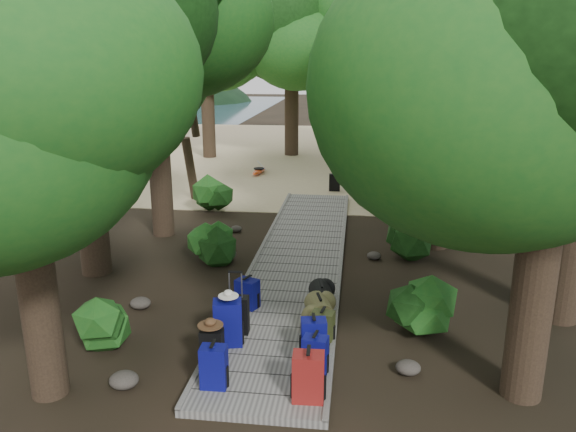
% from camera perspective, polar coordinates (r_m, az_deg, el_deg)
% --- Properties ---
extents(ground, '(120.00, 120.00, 0.00)m').
position_cam_1_polar(ground, '(12.05, 0.65, -6.27)').
color(ground, black).
rests_on(ground, ground).
extents(sand_beach, '(40.00, 22.00, 0.02)m').
position_cam_1_polar(sand_beach, '(27.50, 4.45, 6.35)').
color(sand_beach, tan).
rests_on(sand_beach, ground).
extents(boardwalk, '(2.00, 12.00, 0.12)m').
position_cam_1_polar(boardwalk, '(12.96, 1.16, -4.37)').
color(boardwalk, gray).
rests_on(boardwalk, ground).
extents(backpack_left_a, '(0.37, 0.26, 0.68)m').
position_cam_1_polar(backpack_left_a, '(8.06, -7.55, -14.75)').
color(backpack_left_a, '#060C7F').
rests_on(backpack_left_a, boardwalk).
extents(backpack_left_b, '(0.34, 0.25, 0.61)m').
position_cam_1_polar(backpack_left_b, '(8.60, -7.73, -12.88)').
color(backpack_left_b, black).
rests_on(backpack_left_b, boardwalk).
extents(backpack_left_c, '(0.50, 0.41, 0.83)m').
position_cam_1_polar(backpack_left_c, '(9.06, -6.14, -10.49)').
color(backpack_left_c, '#060C7F').
rests_on(backpack_left_c, boardwalk).
extents(backpack_left_d, '(0.47, 0.41, 0.59)m').
position_cam_1_polar(backpack_left_d, '(10.33, -4.16, -7.70)').
color(backpack_left_d, '#060C7F').
rests_on(backpack_left_d, boardwalk).
extents(backpack_right_a, '(0.43, 0.31, 0.75)m').
position_cam_1_polar(backpack_right_a, '(7.72, 2.08, -15.79)').
color(backpack_right_a, maroon).
rests_on(backpack_right_a, boardwalk).
extents(backpack_right_b, '(0.39, 0.30, 0.64)m').
position_cam_1_polar(backpack_right_b, '(8.31, 2.78, -13.75)').
color(backpack_right_b, '#060C7F').
rests_on(backpack_right_b, boardwalk).
extents(backpack_right_c, '(0.42, 0.33, 0.66)m').
position_cam_1_polar(backpack_right_c, '(8.75, 2.62, -12.04)').
color(backpack_right_c, '#060C7F').
rests_on(backpack_right_c, boardwalk).
extents(backpack_right_d, '(0.40, 0.32, 0.54)m').
position_cam_1_polar(backpack_right_d, '(9.22, 3.56, -10.93)').
color(backpack_right_d, '#3A411D').
rests_on(backpack_right_d, boardwalk).
extents(duffel_right_khaki, '(0.57, 0.72, 0.42)m').
position_cam_1_polar(duffel_right_khaki, '(9.87, 3.17, -9.42)').
color(duffel_right_khaki, olive).
rests_on(duffel_right_khaki, boardwalk).
extents(duffel_right_black, '(0.51, 0.71, 0.41)m').
position_cam_1_polar(duffel_right_black, '(10.42, 3.38, -8.04)').
color(duffel_right_black, black).
rests_on(duffel_right_black, boardwalk).
extents(suitcase_on_boardwalk, '(0.42, 0.25, 0.64)m').
position_cam_1_polar(suitcase_on_boardwalk, '(9.45, -5.27, -9.95)').
color(suitcase_on_boardwalk, black).
rests_on(suitcase_on_boardwalk, boardwalk).
extents(lone_suitcase_on_sand, '(0.39, 0.24, 0.59)m').
position_cam_1_polar(lone_suitcase_on_sand, '(19.66, 4.74, 3.42)').
color(lone_suitcase_on_sand, black).
rests_on(lone_suitcase_on_sand, sand_beach).
extents(hat_brown, '(0.38, 0.38, 0.11)m').
position_cam_1_polar(hat_brown, '(8.47, -7.90, -10.60)').
color(hat_brown, '#51351E').
rests_on(hat_brown, backpack_left_b).
extents(hat_white, '(0.32, 0.32, 0.11)m').
position_cam_1_polar(hat_white, '(8.87, -6.09, -7.79)').
color(hat_white, silver).
rests_on(hat_white, backpack_left_c).
extents(kayak, '(0.93, 3.07, 0.30)m').
position_cam_1_polar(kayak, '(22.58, -2.97, 4.70)').
color(kayak, '#C53C10').
rests_on(kayak, sand_beach).
extents(sun_lounger, '(1.10, 2.13, 0.65)m').
position_cam_1_polar(sun_lounger, '(21.04, 13.73, 3.93)').
color(sun_lounger, silver).
rests_on(sun_lounger, sand_beach).
extents(tree_right_a, '(4.73, 4.73, 7.89)m').
position_cam_1_polar(tree_right_a, '(7.61, 25.65, 9.80)').
color(tree_right_a, black).
rests_on(tree_right_a, ground).
extents(tree_right_c, '(5.00, 5.00, 8.66)m').
position_cam_1_polar(tree_right_c, '(13.69, 15.94, 14.40)').
color(tree_right_c, black).
rests_on(tree_right_c, ground).
extents(tree_right_d, '(6.37, 6.37, 11.68)m').
position_cam_1_polar(tree_right_d, '(15.64, 25.74, 19.15)').
color(tree_right_d, black).
rests_on(tree_right_d, ground).
extents(tree_right_e, '(5.14, 5.14, 9.24)m').
position_cam_1_polar(tree_right_e, '(18.53, 15.42, 15.59)').
color(tree_right_e, black).
rests_on(tree_right_e, ground).
extents(tree_right_f, '(6.11, 6.11, 10.91)m').
position_cam_1_polar(tree_right_f, '(21.60, 21.26, 17.29)').
color(tree_right_f, black).
rests_on(tree_right_f, ground).
extents(tree_left_a, '(4.33, 4.33, 7.22)m').
position_cam_1_polar(tree_left_a, '(7.72, -25.80, 7.35)').
color(tree_left_a, black).
rests_on(tree_left_a, ground).
extents(tree_left_b, '(5.05, 5.05, 9.08)m').
position_cam_1_polar(tree_left_b, '(12.21, -20.73, 14.89)').
color(tree_left_b, black).
rests_on(tree_left_b, ground).
extents(tree_left_c, '(4.65, 4.65, 8.08)m').
position_cam_1_polar(tree_left_c, '(14.59, -13.44, 13.49)').
color(tree_left_c, black).
rests_on(tree_left_c, ground).
extents(tree_back_a, '(5.43, 5.43, 9.40)m').
position_cam_1_polar(tree_back_a, '(26.64, 0.38, 16.22)').
color(tree_back_a, black).
rests_on(tree_back_a, ground).
extents(tree_back_b, '(6.02, 6.02, 10.74)m').
position_cam_1_polar(tree_back_b, '(26.54, 8.37, 17.52)').
color(tree_back_b, black).
rests_on(tree_back_b, ground).
extents(tree_back_c, '(4.40, 4.40, 7.92)m').
position_cam_1_polar(tree_back_c, '(26.70, 15.99, 14.05)').
color(tree_back_c, black).
rests_on(tree_back_c, ground).
extents(tree_back_d, '(5.16, 5.16, 8.59)m').
position_cam_1_polar(tree_back_d, '(26.28, -8.32, 15.20)').
color(tree_back_d, black).
rests_on(tree_back_d, ground).
extents(palm_right_a, '(4.22, 4.22, 7.19)m').
position_cam_1_polar(palm_right_a, '(17.33, 12.50, 12.39)').
color(palm_right_a, '#134414').
rests_on(palm_right_a, ground).
extents(palm_right_b, '(4.76, 4.76, 9.20)m').
position_cam_1_polar(palm_right_b, '(21.94, 18.61, 15.24)').
color(palm_right_b, '#134414').
rests_on(palm_right_b, ground).
extents(palm_right_c, '(4.30, 4.30, 6.85)m').
position_cam_1_polar(palm_right_c, '(23.31, 10.29, 12.89)').
color(palm_right_c, '#134414').
rests_on(palm_right_c, ground).
extents(palm_left_a, '(3.92, 3.92, 6.23)m').
position_cam_1_polar(palm_left_a, '(18.36, -10.53, 11.17)').
color(palm_left_a, '#134414').
rests_on(palm_left_a, ground).
extents(rock_left_a, '(0.42, 0.38, 0.23)m').
position_cam_1_polar(rock_left_a, '(8.63, -16.33, -15.69)').
color(rock_left_a, '#4C473F').
rests_on(rock_left_a, ground).
extents(rock_left_b, '(0.39, 0.35, 0.21)m').
position_cam_1_polar(rock_left_b, '(10.97, -14.76, -8.55)').
color(rock_left_b, '#4C473F').
rests_on(rock_left_b, ground).
extents(rock_left_c, '(0.57, 0.51, 0.31)m').
position_cam_1_polar(rock_left_c, '(13.09, -6.49, -3.80)').
color(rock_left_c, '#4C473F').
rests_on(rock_left_c, ground).
extents(rock_left_d, '(0.31, 0.28, 0.17)m').
position_cam_1_polar(rock_left_d, '(15.14, -5.29, -1.31)').
color(rock_left_d, '#4C473F').
rests_on(rock_left_d, ground).
extents(rock_right_a, '(0.37, 0.34, 0.21)m').
position_cam_1_polar(rock_right_a, '(8.80, 12.11, -14.82)').
color(rock_right_a, '#4C473F').
rests_on(rock_right_a, ground).
extents(rock_right_b, '(0.54, 0.49, 0.30)m').
position_cam_1_polar(rock_right_b, '(10.64, 13.39, -8.97)').
color(rock_right_b, '#4C473F').
rests_on(rock_right_b, ground).
extents(rock_right_c, '(0.32, 0.29, 0.18)m').
position_cam_1_polar(rock_right_c, '(13.23, 8.73, -3.99)').
color(rock_right_c, '#4C473F').
rests_on(rock_right_c, ground).
extents(rock_right_d, '(0.56, 0.51, 0.31)m').
position_cam_1_polar(rock_right_d, '(16.09, 12.98, -0.36)').
color(rock_right_d, '#4C473F').
rests_on(rock_right_d, ground).
extents(shrub_left_a, '(1.00, 1.00, 0.90)m').
position_cam_1_polar(shrub_left_a, '(9.58, -18.49, -10.28)').
color(shrub_left_a, '#19551A').
rests_on(shrub_left_a, ground).
extents(shrub_left_b, '(1.03, 1.03, 0.93)m').
position_cam_1_polar(shrub_left_b, '(12.99, -7.83, -2.58)').
color(shrub_left_b, '#19551A').
rests_on(shrub_left_b, ground).
extents(shrub_left_c, '(1.16, 1.16, 1.04)m').
position_cam_1_polar(shrub_left_c, '(17.10, -7.65, 2.14)').
color(shrub_left_c, '#19551A').
rests_on(shrub_left_c, ground).
extents(shrub_right_a, '(1.07, 1.07, 0.96)m').
position_cam_1_polar(shrub_right_a, '(9.90, 13.11, -8.81)').
color(shrub_right_a, '#19551A').
rests_on(shrub_right_a, ground).
extents(shrub_right_b, '(1.36, 1.36, 1.22)m').
position_cam_1_polar(shrub_right_b, '(13.29, 12.78, -1.74)').
color(shrub_right_b, '#19551A').
rests_on(shrub_right_b, ground).
extents(shrub_right_c, '(0.96, 0.96, 0.87)m').
position_cam_1_polar(shrub_right_c, '(17.59, 9.30, 2.16)').
color(shrub_right_c, '#19551A').
rests_on(shrub_right_c, ground).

